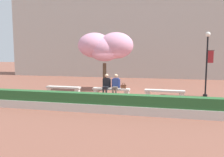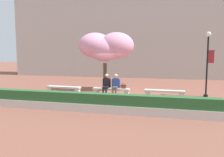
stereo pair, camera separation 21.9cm
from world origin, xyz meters
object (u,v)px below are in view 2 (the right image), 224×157
object	(u,v)px
person_seated_left	(106,84)
lamp_post_with_banner	(208,58)
stone_bench_center	(164,93)
handbag	(123,86)
person_seated_right	(116,84)
stone_bench_west_end	(64,88)
cherry_tree_main	(105,47)
stone_bench_near_west	(111,90)

from	to	relation	value
person_seated_left	lamp_post_with_banner	size ratio (longest dim) A/B	0.35
stone_bench_center	handbag	xyz separation A→B (m)	(-2.33, 0.01, 0.27)
person_seated_right	lamp_post_with_banner	bearing A→B (deg)	11.71
stone_bench_center	person_seated_right	xyz separation A→B (m)	(-2.78, -0.05, 0.38)
stone_bench_west_end	lamp_post_with_banner	bearing A→B (deg)	6.79
person_seated_left	cherry_tree_main	world-z (taller)	cherry_tree_main
person_seated_left	handbag	world-z (taller)	person_seated_left
person_seated_right	cherry_tree_main	size ratio (longest dim) A/B	0.33
person_seated_left	cherry_tree_main	size ratio (longest dim) A/B	0.33
stone_bench_center	person_seated_left	bearing A→B (deg)	-179.08
stone_bench_west_end	lamp_post_with_banner	world-z (taller)	lamp_post_with_banner
stone_bench_west_end	cherry_tree_main	bearing A→B (deg)	41.97
person_seated_left	person_seated_right	bearing A→B (deg)	-0.01
handbag	cherry_tree_main	size ratio (longest dim) A/B	0.09
stone_bench_near_west	person_seated_right	size ratio (longest dim) A/B	1.71
person_seated_left	handbag	distance (m)	1.03
person_seated_left	stone_bench_center	bearing A→B (deg)	0.92
lamp_post_with_banner	stone_bench_west_end	bearing A→B (deg)	-173.21
stone_bench_center	cherry_tree_main	world-z (taller)	cherry_tree_main
person_seated_right	cherry_tree_main	distance (m)	3.23
stone_bench_center	person_seated_left	distance (m)	3.36
stone_bench_west_end	person_seated_right	world-z (taller)	person_seated_right
person_seated_right	handbag	xyz separation A→B (m)	(0.45, 0.06, -0.12)
person_seated_left	stone_bench_west_end	bearing A→B (deg)	178.89
stone_bench_near_west	cherry_tree_main	xyz separation A→B (m)	(-0.91, 1.93, 2.64)
stone_bench_west_end	lamp_post_with_banner	distance (m)	8.72
stone_bench_west_end	handbag	size ratio (longest dim) A/B	6.51
cherry_tree_main	lamp_post_with_banner	xyz separation A→B (m)	(6.30, -0.93, -0.72)
lamp_post_with_banner	stone_bench_center	bearing A→B (deg)	-156.69
cherry_tree_main	person_seated_right	bearing A→B (deg)	-59.19
person_seated_left	lamp_post_with_banner	bearing A→B (deg)	10.58
person_seated_right	cherry_tree_main	bearing A→B (deg)	120.81
person_seated_right	lamp_post_with_banner	distance (m)	5.44
stone_bench_near_west	handbag	distance (m)	0.78
person_seated_left	person_seated_right	size ratio (longest dim) A/B	1.00
stone_bench_west_end	stone_bench_center	xyz separation A→B (m)	(6.11, 0.00, 0.00)
stone_bench_near_west	handbag	xyz separation A→B (m)	(0.73, 0.01, 0.27)
person_seated_right	stone_bench_center	bearing A→B (deg)	1.10
stone_bench_center	person_seated_right	size ratio (longest dim) A/B	1.71
stone_bench_west_end	lamp_post_with_banner	size ratio (longest dim) A/B	0.60
person_seated_right	cherry_tree_main	world-z (taller)	cherry_tree_main
person_seated_right	handbag	bearing A→B (deg)	7.91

